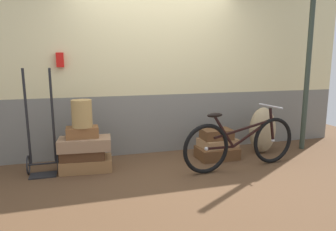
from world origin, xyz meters
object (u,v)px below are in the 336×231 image
suitcase_2 (85,144)px  wicker_basket (82,114)px  suitcase_5 (218,142)px  suitcase_6 (217,134)px  luggage_trolley (42,147)px  suitcase_3 (82,132)px  suitcase_4 (217,153)px  bicycle (241,143)px  burlap_sack (262,130)px  suitcase_1 (83,154)px  suitcase_0 (86,164)px

suitcase_2 → wicker_basket: bearing=141.8°
suitcase_5 → wicker_basket: bearing=173.9°
suitcase_6 → luggage_trolley: bearing=-179.7°
wicker_basket → luggage_trolley: luggage_trolley is taller
suitcase_2 → suitcase_3: 0.15m
suitcase_6 → wicker_basket: size_ratio=1.25×
suitcase_4 → wicker_basket: wicker_basket is taller
suitcase_5 → suitcase_6: suitcase_6 is taller
suitcase_4 → wicker_basket: bearing=179.4°
bicycle → burlap_sack: bearing=38.1°
suitcase_3 → burlap_sack: bearing=1.2°
suitcase_6 → luggage_trolley: (-2.44, 0.03, -0.01)m
suitcase_1 → suitcase_5: size_ratio=1.06×
burlap_sack → bicycle: bicycle is taller
suitcase_2 → suitcase_4: suitcase_2 is taller
suitcase_1 → wicker_basket: bearing=-31.3°
suitcase_6 → luggage_trolley: size_ratio=0.33×
burlap_sack → suitcase_6: bearing=-178.0°
suitcase_2 → luggage_trolley: (-0.53, 0.07, -0.03)m
suitcase_1 → suitcase_2: suitcase_2 is taller
wicker_basket → luggage_trolley: (-0.51, 0.05, -0.42)m
suitcase_2 → suitcase_5: 1.94m
suitcase_0 → wicker_basket: bearing=-140.9°
burlap_sack → suitcase_2: bearing=-178.6°
suitcase_4 → bicycle: 0.56m
suitcase_4 → luggage_trolley: luggage_trolley is taller
suitcase_0 → suitcase_5: bearing=5.1°
suitcase_3 → luggage_trolley: size_ratio=0.30×
suitcase_5 → wicker_basket: wicker_basket is taller
suitcase_0 → suitcase_4: (1.89, -0.04, 0.00)m
suitcase_6 → wicker_basket: 1.97m
suitcase_1 → luggage_trolley: size_ratio=0.42×
suitcase_0 → suitcase_2: (-0.01, -0.04, 0.29)m
suitcase_2 → bicycle: (2.02, -0.48, -0.02)m
suitcase_3 → bicycle: 2.12m
suitcase_4 → luggage_trolley: 2.45m
burlap_sack → luggage_trolley: bearing=180.0°
burlap_sack → suitcase_5: bearing=-178.5°
bicycle → suitcase_0: bearing=165.7°
wicker_basket → suitcase_4: bearing=-0.7°
suitcase_6 → wicker_basket: bearing=-178.4°
suitcase_2 → suitcase_0: bearing=80.6°
wicker_basket → suitcase_3: bearing=113.8°
suitcase_5 → suitcase_2: bearing=174.4°
suitcase_2 → suitcase_4: bearing=4.9°
suitcase_0 → luggage_trolley: bearing=-178.3°
suitcase_1 → bicycle: bicycle is taller
suitcase_0 → bicycle: bearing=-9.4°
suitcase_0 → suitcase_1: suitcase_1 is taller
suitcase_1 → suitcase_3: bearing=49.1°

